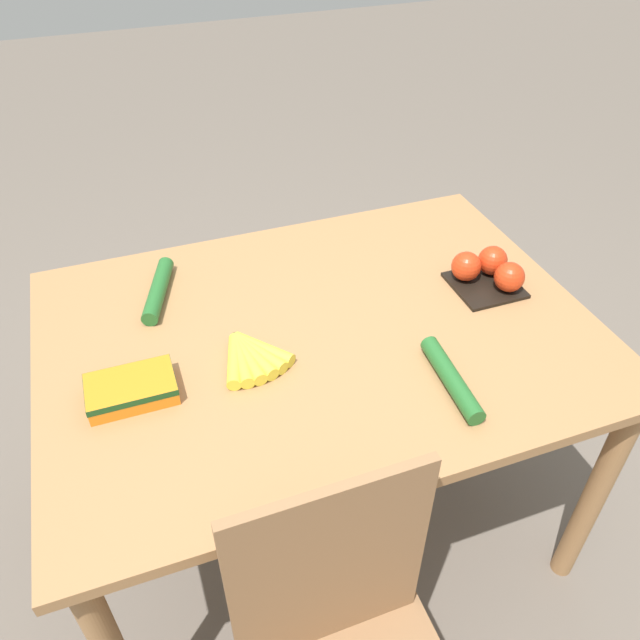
% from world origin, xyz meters
% --- Properties ---
extents(ground_plane, '(12.00, 12.00, 0.00)m').
position_xyz_m(ground_plane, '(0.00, 0.00, 0.00)').
color(ground_plane, '#665B51').
extents(dining_table, '(1.36, 1.00, 0.78)m').
position_xyz_m(dining_table, '(0.00, 0.00, 0.68)').
color(dining_table, '#9E7044').
rests_on(dining_table, ground_plane).
extents(banana_bunch, '(0.17, 0.18, 0.03)m').
position_xyz_m(banana_bunch, '(0.19, 0.05, 0.80)').
color(banana_bunch, brown).
rests_on(banana_bunch, dining_table).
extents(tomato_pack, '(0.17, 0.17, 0.09)m').
position_xyz_m(tomato_pack, '(-0.49, -0.03, 0.82)').
color(tomato_pack, black).
rests_on(tomato_pack, dining_table).
extents(carrot_bag, '(0.19, 0.12, 0.05)m').
position_xyz_m(carrot_bag, '(0.47, 0.07, 0.81)').
color(carrot_bag, orange).
rests_on(carrot_bag, dining_table).
extents(cucumber_near, '(0.06, 0.25, 0.04)m').
position_xyz_m(cucumber_near, '(-0.21, 0.28, 0.80)').
color(cucumber_near, '#236028').
rests_on(cucumber_near, dining_table).
extents(cucumber_far, '(0.12, 0.25, 0.04)m').
position_xyz_m(cucumber_far, '(0.36, -0.27, 0.80)').
color(cucumber_far, '#236028').
rests_on(cucumber_far, dining_table).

